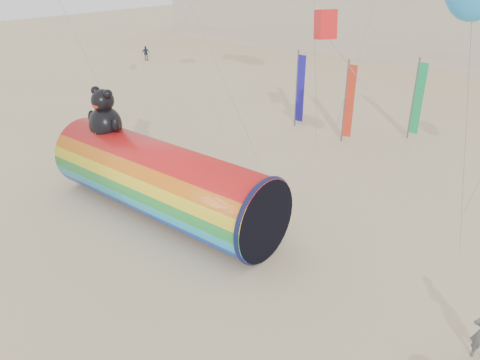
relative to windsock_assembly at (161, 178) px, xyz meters
The scene contains 3 objects.
ground 3.64m from the windsock_assembly, ahead, with size 160.00×160.00×0.00m, color #CCB58C.
windsock_assembly is the anchor object (origin of this frame).
festival_banners 15.06m from the windsock_assembly, 83.07° to the left, with size 7.72×3.36×5.20m.
Camera 1 is at (11.38, -11.98, 10.67)m, focal length 35.00 mm.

